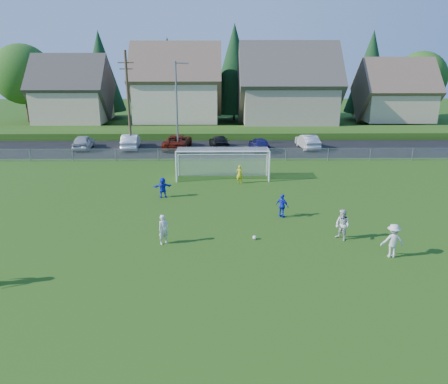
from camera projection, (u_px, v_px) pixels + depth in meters
The scene contains 22 objects.
ground at pixel (226, 273), 20.23m from camera, with size 160.00×160.00×0.00m, color #193D0C.
asphalt_lot at pixel (222, 149), 46.41m from camera, with size 60.00×60.00×0.00m, color black.
grass_embankment at pixel (221, 133), 53.43m from camera, with size 70.00×6.00×0.80m, color #1E420F.
soccer_ball at pixel (255, 238), 23.86m from camera, with size 0.22×0.22×0.22m, color white.
player_white_a at pixel (164, 229), 23.14m from camera, with size 0.59×0.39×1.62m, color silver.
player_white_b at pixel (342, 225), 23.59m from camera, with size 0.84×0.65×1.73m, color silver.
player_white_c at pixel (393, 241), 21.61m from camera, with size 1.12×0.65×1.74m, color silver.
player_blue_a at pixel (282, 206), 26.90m from camera, with size 0.87×0.36×1.49m, color #1527C8.
player_blue_b at pixel (163, 187), 30.63m from camera, with size 1.35×0.43×1.45m, color #1527C8.
goalkeeper at pixel (240, 174), 33.95m from camera, with size 0.53×0.35×1.44m, color #CDCC18.
car_a at pixel (83, 142), 46.04m from camera, with size 1.77×4.39×1.49m, color #AFB4B8.
car_b at pixel (131, 141), 46.17m from camera, with size 1.65×4.73×1.56m, color silver.
car_c at pixel (177, 142), 46.19m from camera, with size 2.52×5.47×1.52m, color #5B140A.
car_d at pixel (219, 142), 46.29m from camera, with size 1.89×4.66×1.35m, color black.
car_e at pixel (259, 144), 45.26m from camera, with size 1.67×4.14×1.41m, color #171751.
car_f at pixel (308, 142), 46.32m from camera, with size 1.57×4.50×1.48m, color silver.
soccer_goal at pixel (223, 159), 35.01m from camera, with size 7.42×1.90×2.50m.
chainlink_fence at pixel (222, 154), 40.98m from camera, with size 52.06×0.06×1.20m.
streetlight at pixel (177, 104), 43.45m from camera, with size 1.38×0.18×9.00m.
utility_pole at pixel (128, 100), 44.25m from camera, with size 1.60×0.26×10.00m.
houses_row at pixel (236, 71), 58.44m from camera, with size 53.90×11.45×13.27m.
tree_row at pixel (228, 73), 64.53m from camera, with size 65.98×12.36×13.80m.
Camera 1 is at (-0.32, -18.10, 9.77)m, focal length 35.00 mm.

